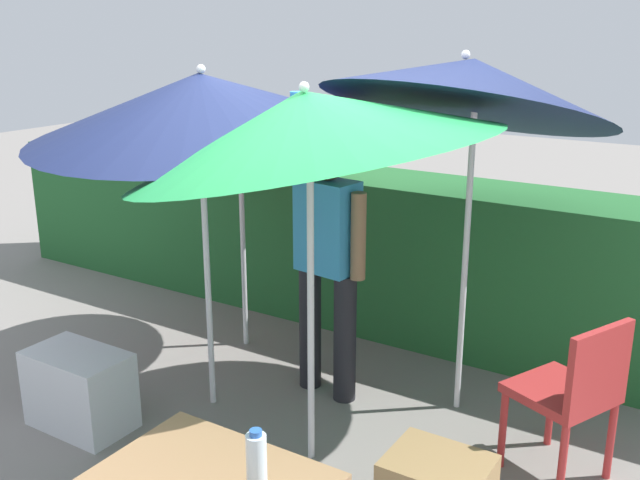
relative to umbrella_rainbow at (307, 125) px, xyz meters
The scene contains 10 objects.
ground_plane 1.82m from the umbrella_rainbow, 146.61° to the left, with size 24.00×24.00×0.00m, color gray.
hedge_row 2.24m from the umbrella_rainbow, 96.09° to the left, with size 8.00×0.70×1.17m, color #23602D.
umbrella_rainbow is the anchor object (origin of this frame).
umbrella_orange 1.57m from the umbrella_rainbow, 140.28° to the left, with size 1.44×1.44×1.85m.
umbrella_yellow 1.07m from the umbrella_rainbow, 66.24° to the left, with size 1.65×1.64×2.32m.
umbrella_navy 0.86m from the umbrella_rainbow, 166.11° to the left, with size 1.94×1.96×2.08m.
person_vendor 1.16m from the umbrella_rainbow, 114.24° to the left, with size 0.56×0.27×1.88m.
chair_plastic 1.86m from the umbrella_rainbow, 24.85° to the left, with size 0.58×0.58×0.89m.
cooler_box 2.09m from the umbrella_rainbow, 162.63° to the right, with size 0.60×0.36×0.46m, color silver.
bottle_water 1.64m from the umbrella_rainbow, 64.24° to the right, with size 0.07×0.07×0.24m.
Camera 1 is at (2.07, -2.99, 2.27)m, focal length 40.71 mm.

